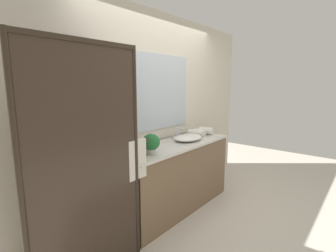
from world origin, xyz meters
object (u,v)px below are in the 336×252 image
Objects in this scene: rolled_towel_near_edge at (206,131)px; amenity_bottle_body_wash at (130,147)px; soap_dish at (145,149)px; rolled_towel_far_edge at (196,133)px; amenity_bottle_lotion at (130,149)px; rolled_towel_middle at (200,132)px; potted_plant at (151,143)px; faucet at (177,134)px; sink_basin at (188,138)px.

amenity_bottle_body_wash is at bearing 171.30° from rolled_towel_near_edge.
soap_dish is 0.41× the size of rolled_towel_far_edge.
rolled_towel_far_edge is (1.21, -0.09, 0.01)m from amenity_bottle_lotion.
amenity_bottle_lotion is 1.43m from rolled_towel_near_edge.
soap_dish is 1.14m from rolled_towel_middle.
amenity_bottle_body_wash reaches higher than soap_dish.
amenity_bottle_body_wash is (-0.11, 0.13, 0.02)m from soap_dish.
potted_plant is 1.33m from rolled_towel_near_edge.
rolled_towel_far_edge is at bearing 6.95° from potted_plant.
rolled_towel_middle is (1.25, -0.16, 0.01)m from amenity_bottle_body_wash.
rolled_towel_middle is (1.32, -0.08, 0.01)m from amenity_bottle_lotion.
faucet is 0.70× the size of rolled_towel_far_edge.
potted_plant is 1.07× the size of rolled_towel_near_edge.
potted_plant is 0.32m from amenity_bottle_body_wash.
rolled_towel_far_edge is at bearing 170.03° from rolled_towel_near_edge.
amenity_bottle_lotion is at bearing 176.35° from rolled_towel_middle.
potted_plant is 1.22m from rolled_towel_middle.
amenity_bottle_lotion is 0.10m from amenity_bottle_body_wash.
rolled_towel_near_edge is at bearing 2.03° from sink_basin.
rolled_towel_far_edge is (1.14, -0.17, 0.01)m from amenity_bottle_body_wash.
sink_basin is 0.19m from faucet.
potted_plant reaches higher than amenity_bottle_body_wash.
soap_dish is at bearing 178.27° from rolled_towel_middle.
rolled_towel_near_edge is at bearing -8.70° from amenity_bottle_body_wash.
faucet reaches higher than sink_basin.
rolled_towel_near_edge is at bearing -5.20° from amenity_bottle_lotion.
amenity_bottle_body_wash is (-0.85, 0.23, -0.00)m from sink_basin.
rolled_towel_middle is at bearing -16.88° from faucet.
rolled_towel_near_edge reaches higher than sink_basin.
potted_plant is 0.95× the size of rolled_towel_far_edge.
potted_plant reaches higher than rolled_towel_far_edge.
rolled_towel_near_edge is (1.43, -0.13, 0.02)m from amenity_bottle_lotion.
amenity_bottle_lotion is (-0.10, 0.23, -0.09)m from potted_plant.
faucet is 1.70× the size of soap_dish.
potted_plant is at bearing -174.55° from sink_basin.
faucet is 0.75m from soap_dish.
potted_plant is 2.28× the size of soap_dish.
rolled_towel_middle is at bearing 157.38° from rolled_towel_near_edge.
amenity_bottle_lotion is (-0.92, 0.15, 0.00)m from sink_basin.
faucet reaches higher than rolled_towel_middle.
amenity_bottle_lotion is at bearing 114.27° from potted_plant.
rolled_towel_near_edge is (1.25, -0.08, 0.04)m from soap_dish.
amenity_bottle_body_wash is (-0.85, 0.04, -0.02)m from faucet.
soap_dish is 0.17m from amenity_bottle_body_wash.
rolled_towel_middle reaches higher than sink_basin.
faucet reaches higher than rolled_towel_near_edge.
rolled_towel_near_edge is (0.51, 0.02, 0.02)m from sink_basin.
rolled_towel_middle reaches higher than amenity_bottle_lotion.
sink_basin is 2.02× the size of potted_plant.
rolled_towel_far_edge reaches higher than amenity_bottle_lotion.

